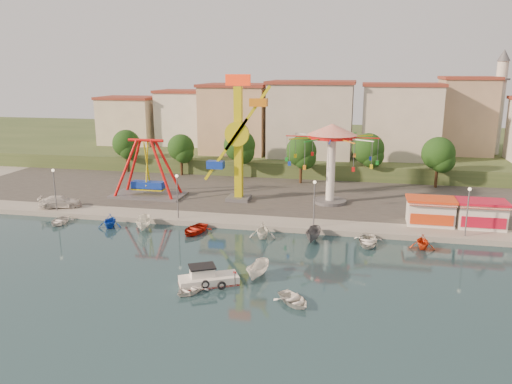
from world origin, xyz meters
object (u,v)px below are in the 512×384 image
(kamikaze_tower, at_px, (240,142))
(van, at_px, (60,202))
(pirate_ship_ride, at_px, (147,169))
(cabin_motorboat, at_px, (207,279))
(skiff, at_px, (258,270))
(wave_swinger, at_px, (332,146))
(rowboat_a, at_px, (294,300))

(kamikaze_tower, relative_size, van, 3.24)
(van, bearing_deg, kamikaze_tower, -93.08)
(pirate_ship_ride, xyz_separation_m, cabin_motorboat, (16.16, -24.90, -3.93))
(skiff, bearing_deg, van, 163.51)
(wave_swinger, distance_m, cabin_motorboat, 28.97)
(skiff, bearing_deg, wave_swinger, 90.25)
(rowboat_a, distance_m, van, 37.89)
(kamikaze_tower, xyz_separation_m, skiff, (7.04, -22.98, -7.81))
(pirate_ship_ride, relative_size, skiff, 2.76)
(wave_swinger, distance_m, rowboat_a, 29.71)
(skiff, bearing_deg, pirate_ship_ride, 142.74)
(rowboat_a, distance_m, skiff, 5.71)
(van, bearing_deg, skiff, -140.65)
(van, bearing_deg, cabin_motorboat, -147.86)
(kamikaze_tower, xyz_separation_m, wave_swinger, (11.74, 1.34, -0.32))
(kamikaze_tower, distance_m, cabin_motorboat, 26.64)
(kamikaze_tower, bearing_deg, cabin_motorboat, -82.97)
(pirate_ship_ride, distance_m, cabin_motorboat, 29.94)
(van, bearing_deg, wave_swinger, -97.59)
(pirate_ship_ride, xyz_separation_m, van, (-8.70, -7.57, -3.05))
(pirate_ship_ride, xyz_separation_m, wave_swinger, (24.80, 1.65, 3.80))
(wave_swinger, xyz_separation_m, skiff, (-4.70, -24.32, -7.50))
(pirate_ship_ride, bearing_deg, wave_swinger, 3.81)
(kamikaze_tower, bearing_deg, rowboat_a, -68.48)
(kamikaze_tower, relative_size, wave_swinger, 1.42)
(cabin_motorboat, xyz_separation_m, rowboat_a, (7.66, -2.09, -0.12))
(cabin_motorboat, bearing_deg, van, 117.76)
(pirate_ship_ride, relative_size, wave_swinger, 0.86)
(rowboat_a, height_order, van, van)
(pirate_ship_ride, distance_m, kamikaze_tower, 13.70)
(pirate_ship_ride, height_order, rowboat_a, pirate_ship_ride)
(kamikaze_tower, bearing_deg, skiff, -72.96)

